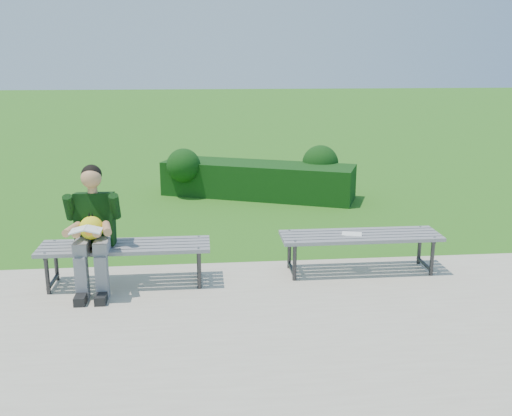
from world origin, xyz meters
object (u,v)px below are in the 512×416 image
paper_sheet (352,234)px  seated_boy (93,226)px  hedge (258,177)px  bench_left (125,249)px  bench_right (360,239)px

paper_sheet → seated_boy: bearing=-175.5°
hedge → paper_sheet: (0.67, -3.86, 0.11)m
paper_sheet → bench_left: bearing=-177.1°
bench_left → paper_sheet: bearing=2.9°
seated_boy → paper_sheet: bearing=4.5°
bench_right → seated_boy: seated_boy is taller
bench_left → paper_sheet: 2.51m
seated_boy → bench_left: bearing=17.6°
bench_left → bench_right: same height
bench_left → bench_right: 2.61m
hedge → paper_sheet: bearing=-80.1°
hedge → paper_sheet: hedge is taller
bench_left → bench_right: size_ratio=1.00×
hedge → seated_boy: 4.62m
hedge → bench_left: bearing=-114.7°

